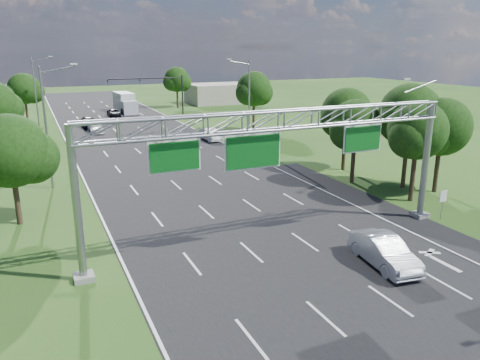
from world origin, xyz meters
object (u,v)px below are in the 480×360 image
traffic_signal (161,87)px  box_truck (125,103)px  silver_sedan (384,251)px  regulatory_sign (443,199)px  sign_gantry (282,130)px

traffic_signal → box_truck: bearing=110.2°
silver_sedan → regulatory_sign: bearing=32.4°
sign_gantry → silver_sedan: bearing=-52.8°
regulatory_sign → traffic_signal: (-4.92, 54.02, 3.66)m
regulatory_sign → box_truck: 65.50m
regulatory_sign → traffic_signal: 54.37m
sign_gantry → box_truck: (3.15, 63.87, -5.25)m
regulatory_sign → silver_sedan: size_ratio=0.43×
sign_gantry → regulatory_sign: bearing=-4.8°
silver_sedan → traffic_signal: bearing=94.0°
traffic_signal → box_truck: (-4.00, 10.87, -3.52)m
traffic_signal → silver_sedan: traffic_signal is taller
regulatory_sign → box_truck: (-8.92, 64.89, 0.14)m
regulatory_sign → silver_sedan: regulatory_sign is taller
box_truck → traffic_signal: bearing=-73.1°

